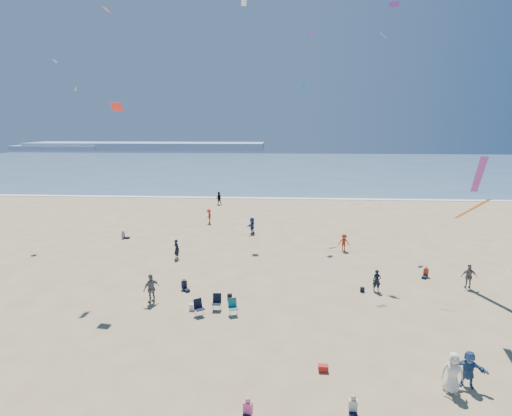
{
  "coord_description": "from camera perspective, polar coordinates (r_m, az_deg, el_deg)",
  "views": [
    {
      "loc": [
        3.54,
        -16.01,
        11.16
      ],
      "look_at": [
        2.0,
        8.0,
        6.16
      ],
      "focal_mm": 28.0,
      "sensor_mm": 36.0,
      "label": 1
    }
  ],
  "objects": [
    {
      "name": "headland_far",
      "position": [
        196.79,
        -15.35,
        8.54
      ],
      "size": [
        110.0,
        20.0,
        3.2
      ],
      "primitive_type": "cube",
      "color": "#7A8EA8",
      "rests_on": "ground"
    },
    {
      "name": "ocean",
      "position": [
        111.62,
        1.84,
        6.01
      ],
      "size": [
        220.0,
        100.0,
        0.06
      ],
      "primitive_type": "cube",
      "color": "#476B84",
      "rests_on": "ground"
    },
    {
      "name": "cooler",
      "position": [
        20.12,
        9.59,
        -21.62
      ],
      "size": [
        0.45,
        0.3,
        0.3
      ],
      "primitive_type": "cube",
      "color": "#B12219",
      "rests_on": "ground"
    },
    {
      "name": "kites_aloft",
      "position": [
        28.81,
        14.72,
        18.04
      ],
      "size": [
        44.96,
        39.33,
        30.74
      ],
      "color": "#DBFF37",
      "rests_on": "ground"
    },
    {
      "name": "headland_near",
      "position": [
        208.78,
        -26.33,
        7.75
      ],
      "size": [
        40.0,
        14.0,
        2.0
      ],
      "primitive_type": "cube",
      "color": "#7A8EA8",
      "rests_on": "ground"
    },
    {
      "name": "seated_group",
      "position": [
        26.34,
        -0.91,
        -12.33
      ],
      "size": [
        27.58,
        24.88,
        0.84
      ],
      "color": "silver",
      "rests_on": "ground"
    },
    {
      "name": "white_tote",
      "position": [
        25.58,
        -9.12,
        -13.8
      ],
      "size": [
        0.35,
        0.2,
        0.4
      ],
      "primitive_type": "cube",
      "color": "white",
      "rests_on": "ground"
    },
    {
      "name": "chair_cluster",
      "position": [
        24.83,
        -5.67,
        -13.76
      ],
      "size": [
        2.8,
        1.52,
        1.0
      ],
      "color": "black",
      "rests_on": "ground"
    },
    {
      "name": "black_backpack",
      "position": [
        26.72,
        -3.78,
        -12.53
      ],
      "size": [
        0.3,
        0.22,
        0.38
      ],
      "primitive_type": "cube",
      "color": "black",
      "rests_on": "ground"
    },
    {
      "name": "navy_bag",
      "position": [
        28.72,
        14.95,
        -11.19
      ],
      "size": [
        0.28,
        0.18,
        0.34
      ],
      "primitive_type": "cube",
      "color": "black",
      "rests_on": "ground"
    },
    {
      "name": "ground",
      "position": [
        19.84,
        -7.87,
        -22.63
      ],
      "size": [
        220.0,
        220.0,
        0.0
      ],
      "primitive_type": "plane",
      "color": "tan",
      "rests_on": "ground"
    },
    {
      "name": "surf_line",
      "position": [
        62.12,
        0.34,
        1.42
      ],
      "size": [
        220.0,
        1.2,
        0.08
      ],
      "primitive_type": "cube",
      "color": "white",
      "rests_on": "ground"
    },
    {
      "name": "standing_flyers",
      "position": [
        30.91,
        4.4,
        -7.73
      ],
      "size": [
        32.32,
        45.86,
        1.91
      ],
      "color": "silver",
      "rests_on": "ground"
    }
  ]
}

